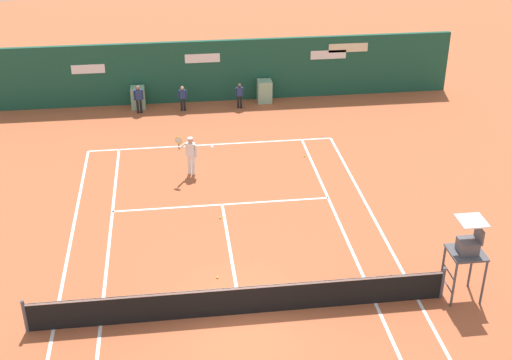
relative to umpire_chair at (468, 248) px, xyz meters
The scene contains 11 objects.
ground_plane 6.85m from the umpire_chair, behind, with size 80.00×80.00×0.01m.
tennis_net 6.71m from the umpire_chair, behind, with size 12.10×0.10×1.07m.
sponsor_back_wall 18.20m from the umpire_chair, 111.27° to the left, with size 25.00×1.02×3.08m.
umpire_chair is the anchor object (origin of this frame).
player_on_baseline 11.82m from the umpire_chair, 130.29° to the left, with size 0.83×0.63×1.83m.
ball_kid_centre_post 18.58m from the umpire_chair, 121.86° to the left, with size 0.45×0.23×1.38m.
ball_kid_left_post 17.57m from the umpire_chair, 116.04° to the left, with size 0.42×0.18×1.26m.
ball_kid_right_post 16.54m from the umpire_chair, 107.41° to the left, with size 0.42×0.18×1.26m.
tennis_ball_mid_court 8.82m from the umpire_chair, 141.40° to the left, with size 0.07×0.07×0.07m, color #CCE033.
tennis_ball_by_sideline 10.51m from the umpire_chair, 105.81° to the left, with size 0.07×0.07×0.07m, color #CCE033.
tennis_ball_near_service_line 7.56m from the umpire_chair, 165.78° to the left, with size 0.07×0.07×0.07m, color #CCE033.
Camera 1 is at (-1.61, -15.91, 12.85)m, focal length 48.89 mm.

